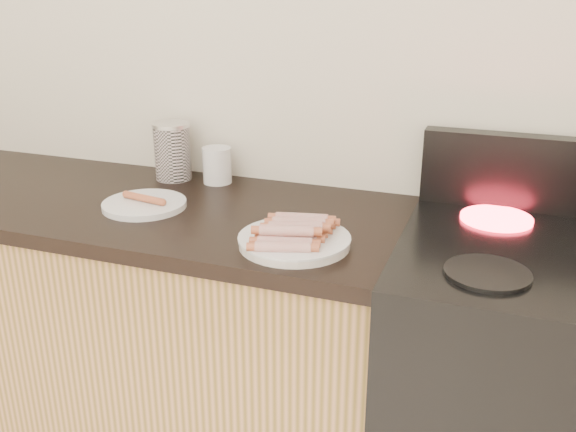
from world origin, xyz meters
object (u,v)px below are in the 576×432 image
(main_plate, at_px, (294,242))
(canister, at_px, (173,151))
(stove, at_px, (542,422))
(side_plate, at_px, (144,204))
(mug, at_px, (217,165))

(main_plate, xyz_separation_m, canister, (-0.53, 0.37, 0.08))
(stove, distance_m, side_plate, 1.17)
(main_plate, bearing_deg, stove, 12.56)
(side_plate, relative_size, canister, 1.30)
(mug, bearing_deg, stove, -13.86)
(main_plate, bearing_deg, side_plate, 167.05)
(side_plate, bearing_deg, mug, 71.55)
(stove, height_order, side_plate, side_plate)
(main_plate, height_order, side_plate, main_plate)
(stove, height_order, canister, canister)
(stove, relative_size, canister, 5.16)
(canister, distance_m, mug, 0.15)
(canister, relative_size, mug, 1.62)
(mug, bearing_deg, side_plate, -108.45)
(stove, bearing_deg, mug, 166.14)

